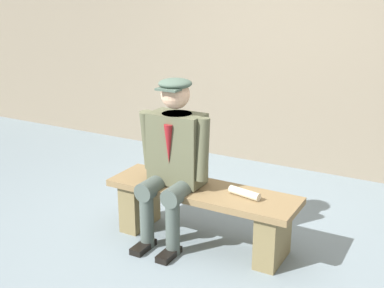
# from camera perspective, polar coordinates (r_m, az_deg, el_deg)

# --- Properties ---
(ground_plane) EXTENTS (30.00, 30.00, 0.00)m
(ground_plane) POSITION_cam_1_polar(r_m,az_deg,el_deg) (4.09, 1.11, -11.17)
(ground_plane) COLOR slate
(bench) EXTENTS (1.54, 0.45, 0.47)m
(bench) POSITION_cam_1_polar(r_m,az_deg,el_deg) (3.95, 1.13, -7.32)
(bench) COLOR olive
(bench) RESTS_ON ground
(seated_man) EXTENTS (0.59, 0.58, 1.32)m
(seated_man) POSITION_cam_1_polar(r_m,az_deg,el_deg) (3.84, -2.17, -1.20)
(seated_man) COLOR #53553E
(seated_man) RESTS_ON ground
(rolled_magazine) EXTENTS (0.26, 0.11, 0.06)m
(rolled_magazine) POSITION_cam_1_polar(r_m,az_deg,el_deg) (3.74, 6.06, -5.65)
(rolled_magazine) COLOR beige
(rolled_magazine) RESTS_ON bench
(stadium_wall) EXTENTS (12.00, 0.24, 2.04)m
(stadium_wall) POSITION_cam_1_polar(r_m,az_deg,el_deg) (5.65, 11.56, 7.61)
(stadium_wall) COLOR #7A6F5D
(stadium_wall) RESTS_ON ground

